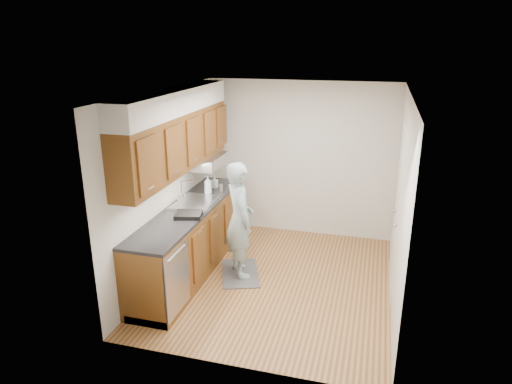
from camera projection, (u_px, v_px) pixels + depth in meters
The scene contains 14 objects.
floor at pixel (275, 281), 6.14m from camera, with size 3.50×3.50×0.00m, color #A0703C.
ceiling at pixel (278, 92), 5.35m from camera, with size 3.50×3.50×0.00m, color white.
wall_left at pixel (168, 184), 6.12m from camera, with size 0.02×3.50×2.50m, color beige.
wall_right at pixel (400, 204), 5.37m from camera, with size 0.02×3.50×2.50m, color beige.
wall_back at pixel (301, 160), 7.34m from camera, with size 3.00×0.02×2.50m, color beige.
counter at pixel (191, 238), 6.29m from camera, with size 0.64×2.80×1.30m.
upper_cabinets at pixel (178, 132), 5.90m from camera, with size 0.47×2.80×1.21m.
closet_door at pixel (397, 213), 5.72m from camera, with size 0.02×1.22×2.05m, color white.
floor_mat at pixel (240, 273), 6.33m from camera, with size 0.49×0.83×0.02m, color #555658.
person at pixel (239, 212), 6.04m from camera, with size 0.63×0.42×1.80m, color #8AA3A8.
soap_bottle_a at pixel (208, 185), 6.61m from camera, with size 0.11×0.11×0.29m, color #B4C0C4.
soap_bottle_b at pixel (214, 182), 6.93m from camera, with size 0.08×0.09×0.19m, color #B4C0C4.
steel_can at pixel (221, 188), 6.77m from camera, with size 0.06×0.06×0.11m, color #A5A5AA.
dish_rack at pixel (189, 215), 5.82m from camera, with size 0.33×0.28×0.05m, color black.
Camera 1 is at (1.19, -5.31, 3.10)m, focal length 32.00 mm.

